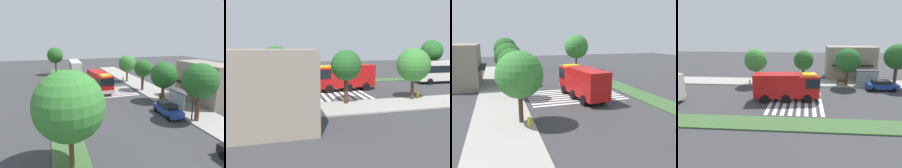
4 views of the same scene
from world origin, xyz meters
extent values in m
plane|color=#38383A|center=(0.00, 0.00, 0.00)|extent=(120.00, 120.00, 0.00)
cube|color=#9E9B93|center=(0.00, 8.80, 0.07)|extent=(60.00, 5.06, 0.14)
cube|color=#3D6033|center=(0.00, -7.77, 0.07)|extent=(60.00, 3.00, 0.14)
cube|color=silver|center=(-3.47, 0.00, 0.01)|extent=(0.45, 11.29, 0.01)
cube|color=silver|center=(-2.57, 0.00, 0.01)|extent=(0.45, 11.29, 0.01)
cube|color=silver|center=(-1.67, 0.00, 0.01)|extent=(0.45, 11.29, 0.01)
cube|color=silver|center=(-0.77, 0.00, 0.01)|extent=(0.45, 11.29, 0.01)
cube|color=silver|center=(0.13, 0.00, 0.01)|extent=(0.45, 11.29, 0.01)
cube|color=silver|center=(1.03, 0.00, 0.01)|extent=(0.45, 11.29, 0.01)
cube|color=silver|center=(1.93, 0.00, 0.01)|extent=(0.45, 11.29, 0.01)
cube|color=silver|center=(2.83, 0.00, 0.01)|extent=(0.45, 11.29, 0.01)
cube|color=#B71414|center=(1.31, -0.23, 1.96)|extent=(2.74, 2.68, 2.81)
cube|color=#B71414|center=(-2.89, -0.60, 2.06)|extent=(6.10, 2.98, 3.02)
cube|color=black|center=(1.69, -0.19, 2.52)|extent=(2.04, 2.64, 1.24)
cube|color=silver|center=(2.67, -0.10, 0.80)|extent=(0.46, 2.47, 0.50)
cube|color=yellow|center=(1.31, -0.23, 3.48)|extent=(1.92, 1.88, 0.24)
cylinder|color=black|center=(0.95, 0.98, 0.55)|extent=(1.12, 0.40, 1.10)
cylinder|color=black|center=(1.17, -1.48, 0.55)|extent=(1.12, 0.40, 1.10)
cylinder|color=black|center=(-4.47, 0.49, 0.55)|extent=(1.12, 0.40, 1.10)
cylinder|color=black|center=(-4.25, -1.96, 0.55)|extent=(1.12, 0.40, 1.10)
cylinder|color=black|center=(-1.82, 0.73, 0.55)|extent=(1.12, 0.40, 1.10)
cylinder|color=black|center=(-1.60, -1.73, 0.55)|extent=(1.12, 0.40, 1.10)
cube|color=navy|center=(12.67, 5.07, 0.69)|extent=(4.58, 1.80, 0.73)
cube|color=black|center=(12.44, 5.07, 1.34)|extent=(2.57, 1.57, 0.58)
cylinder|color=black|center=(14.17, 5.97, 0.32)|extent=(0.64, 0.23, 0.64)
cylinder|color=black|center=(14.18, 4.20, 0.32)|extent=(0.64, 0.23, 0.64)
cylinder|color=black|center=(11.15, 5.94, 0.32)|extent=(0.64, 0.23, 0.64)
cylinder|color=black|center=(11.17, 4.18, 0.32)|extent=(0.64, 0.23, 0.64)
cylinder|color=black|center=(22.31, 4.11, 0.32)|extent=(0.65, 0.25, 0.64)
cube|color=silver|center=(-20.15, -2.82, 2.09)|extent=(10.73, 2.79, 3.18)
cube|color=black|center=(-20.15, -2.82, 2.47)|extent=(10.52, 2.84, 1.14)
cylinder|color=black|center=(-23.92, -4.01, 0.50)|extent=(1.01, 0.32, 1.00)
cylinder|color=black|center=(-23.86, -1.46, 0.50)|extent=(1.01, 0.32, 1.00)
cylinder|color=black|center=(-16.45, -4.18, 0.50)|extent=(1.01, 0.32, 1.00)
cylinder|color=black|center=(-16.39, -1.63, 0.50)|extent=(1.01, 0.32, 1.00)
cube|color=#4C4C51|center=(11.03, 8.04, 2.54)|extent=(3.50, 1.40, 0.12)
cube|color=#8C9E99|center=(11.03, 7.38, 1.34)|extent=(3.50, 0.08, 2.40)
cylinder|color=#333338|center=(9.33, 8.69, 1.34)|extent=(0.08, 0.08, 2.40)
cylinder|color=#333338|center=(12.73, 8.69, 1.34)|extent=(0.08, 0.08, 2.40)
cube|color=#4C3823|center=(7.03, 7.79, 0.55)|extent=(1.60, 0.50, 0.08)
cube|color=#4C3823|center=(7.03, 7.57, 0.82)|extent=(1.60, 0.06, 0.45)
cube|color=black|center=(6.31, 7.79, 0.33)|extent=(0.08, 0.45, 0.37)
cube|color=black|center=(7.75, 7.79, 0.33)|extent=(0.08, 0.45, 0.37)
cylinder|color=#2D2D30|center=(15.00, 6.87, 3.05)|extent=(0.16, 0.16, 5.81)
sphere|color=white|center=(15.00, 6.87, 6.13)|extent=(0.36, 0.36, 0.36)
cube|color=gray|center=(9.33, 13.60, 3.03)|extent=(9.07, 4.54, 6.06)
cube|color=black|center=(9.33, 10.93, 2.80)|extent=(7.26, 0.80, 0.16)
cylinder|color=#47301E|center=(-7.54, 7.27, 1.46)|extent=(0.37, 0.37, 2.64)
sphere|color=#387F33|center=(-7.54, 7.27, 4.12)|extent=(3.83, 3.83, 3.83)
cylinder|color=#47301E|center=(0.48, 7.27, 1.61)|extent=(0.48, 0.48, 2.95)
sphere|color=#235B23|center=(0.48, 7.27, 4.23)|extent=(3.27, 3.27, 3.27)
cylinder|color=#513823|center=(7.64, 7.27, 1.50)|extent=(0.47, 0.47, 2.72)
sphere|color=#235B23|center=(7.64, 7.27, 4.25)|extent=(3.99, 3.99, 3.99)
cylinder|color=#513823|center=(15.34, 7.27, 1.84)|extent=(0.52, 0.52, 3.39)
sphere|color=#235B23|center=(15.34, 7.27, 4.95)|extent=(4.07, 4.07, 4.07)
cylinder|color=#513823|center=(-20.79, -7.77, 1.97)|extent=(0.36, 0.36, 3.67)
sphere|color=#235B23|center=(-20.79, -7.77, 5.24)|extent=(4.10, 4.10, 4.10)
cylinder|color=#513823|center=(20.04, -7.77, 1.71)|extent=(0.37, 0.37, 3.15)
sphere|color=#387F33|center=(20.04, -7.77, 5.08)|extent=(5.12, 5.12, 5.12)
cylinder|color=gold|center=(-8.63, 6.77, 0.49)|extent=(0.28, 0.28, 0.70)
camera|label=1|loc=(33.45, -8.74, 9.74)|focal=31.80mm
camera|label=2|loc=(7.49, 31.00, 6.36)|focal=37.54mm
camera|label=3|loc=(-25.05, 8.98, 7.05)|focal=35.26mm
camera|label=4|loc=(0.86, -25.74, 8.99)|focal=32.17mm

